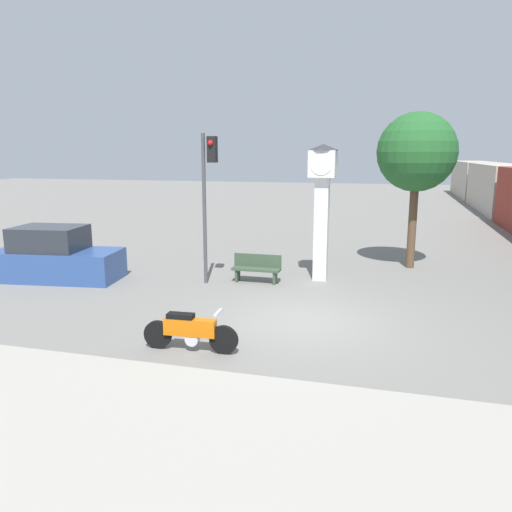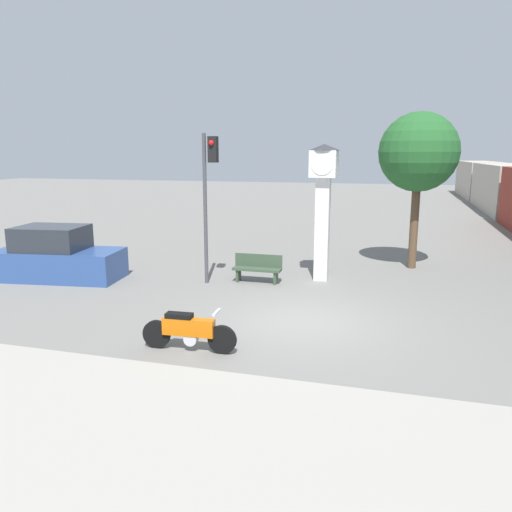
{
  "view_description": "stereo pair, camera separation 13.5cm",
  "coord_description": "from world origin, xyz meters",
  "px_view_note": "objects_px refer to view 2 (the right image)",
  "views": [
    {
      "loc": [
        2.05,
        -11.96,
        4.19
      ],
      "look_at": [
        -1.46,
        0.91,
        1.43
      ],
      "focal_mm": 35.0,
      "sensor_mm": 36.0,
      "label": 1
    },
    {
      "loc": [
        2.18,
        -11.93,
        4.19
      ],
      "look_at": [
        -1.46,
        0.91,
        1.43
      ],
      "focal_mm": 35.0,
      "sensor_mm": 36.0,
      "label": 2
    }
  ],
  "objects_px": {
    "motorcycle": "(188,331)",
    "parked_car": "(57,257)",
    "traffic_light": "(209,183)",
    "street_tree": "(419,153)",
    "clock_tower": "(323,192)",
    "bench": "(257,268)"
  },
  "relations": [
    {
      "from": "motorcycle",
      "to": "parked_car",
      "type": "distance_m",
      "value": 8.24
    },
    {
      "from": "traffic_light",
      "to": "street_tree",
      "type": "bearing_deg",
      "value": 32.86
    },
    {
      "from": "street_tree",
      "to": "clock_tower",
      "type": "bearing_deg",
      "value": -137.91
    },
    {
      "from": "motorcycle",
      "to": "traffic_light",
      "type": "distance_m",
      "value": 6.38
    },
    {
      "from": "bench",
      "to": "parked_car",
      "type": "height_order",
      "value": "parked_car"
    },
    {
      "from": "bench",
      "to": "parked_car",
      "type": "relative_size",
      "value": 0.36
    },
    {
      "from": "motorcycle",
      "to": "bench",
      "type": "relative_size",
      "value": 1.32
    },
    {
      "from": "clock_tower",
      "to": "bench",
      "type": "bearing_deg",
      "value": -155.45
    },
    {
      "from": "bench",
      "to": "motorcycle",
      "type": "bearing_deg",
      "value": -88.57
    },
    {
      "from": "bench",
      "to": "clock_tower",
      "type": "bearing_deg",
      "value": 24.55
    },
    {
      "from": "motorcycle",
      "to": "traffic_light",
      "type": "relative_size",
      "value": 0.44
    },
    {
      "from": "clock_tower",
      "to": "street_tree",
      "type": "xyz_separation_m",
      "value": [
        2.98,
        2.69,
        1.24
      ]
    },
    {
      "from": "motorcycle",
      "to": "traffic_light",
      "type": "bearing_deg",
      "value": 103.16
    },
    {
      "from": "motorcycle",
      "to": "clock_tower",
      "type": "xyz_separation_m",
      "value": [
        1.82,
        6.94,
        2.51
      ]
    },
    {
      "from": "motorcycle",
      "to": "street_tree",
      "type": "relative_size",
      "value": 0.38
    },
    {
      "from": "street_tree",
      "to": "bench",
      "type": "relative_size",
      "value": 3.53
    },
    {
      "from": "motorcycle",
      "to": "parked_car",
      "type": "bearing_deg",
      "value": 142.64
    },
    {
      "from": "traffic_light",
      "to": "parked_car",
      "type": "relative_size",
      "value": 1.09
    },
    {
      "from": "bench",
      "to": "street_tree",
      "type": "bearing_deg",
      "value": 35.96
    },
    {
      "from": "motorcycle",
      "to": "street_tree",
      "type": "height_order",
      "value": "street_tree"
    },
    {
      "from": "motorcycle",
      "to": "parked_car",
      "type": "relative_size",
      "value": 0.48
    },
    {
      "from": "clock_tower",
      "to": "traffic_light",
      "type": "xyz_separation_m",
      "value": [
        -3.43,
        -1.45,
        0.31
      ]
    }
  ]
}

